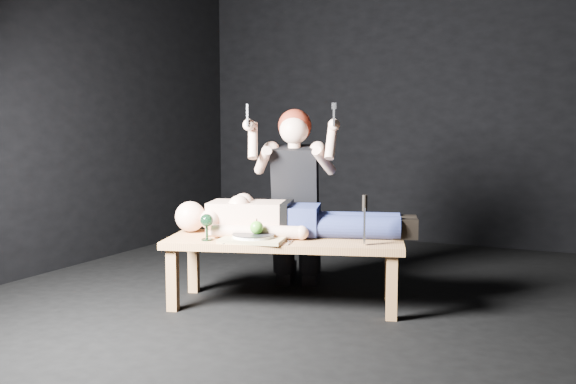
# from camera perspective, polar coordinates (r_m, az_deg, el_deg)

# --- Properties ---
(ground) EXTENTS (5.00, 5.00, 0.00)m
(ground) POSITION_cam_1_polar(r_m,az_deg,el_deg) (4.23, 5.26, -10.15)
(ground) COLOR black
(ground) RESTS_ON ground
(back_wall) EXTENTS (5.00, 0.00, 5.00)m
(back_wall) POSITION_cam_1_polar(r_m,az_deg,el_deg) (6.49, 13.09, 8.62)
(back_wall) COLOR black
(back_wall) RESTS_ON ground
(table) EXTENTS (1.64, 1.01, 0.45)m
(table) POSITION_cam_1_polar(r_m,az_deg,el_deg) (4.11, -0.30, -7.37)
(table) COLOR #B78443
(table) RESTS_ON ground
(lying_man) EXTENTS (1.66, 0.93, 0.27)m
(lying_man) POSITION_cam_1_polar(r_m,az_deg,el_deg) (4.17, 0.62, -2.14)
(lying_man) COLOR beige
(lying_man) RESTS_ON table
(kneeling_woman) EXTENTS (0.92, 0.98, 1.34)m
(kneeling_woman) POSITION_cam_1_polar(r_m,az_deg,el_deg) (4.53, 0.79, -0.40)
(kneeling_woman) COLOR black
(kneeling_woman) RESTS_ON ground
(serving_tray) EXTENTS (0.45, 0.37, 0.02)m
(serving_tray) POSITION_cam_1_polar(r_m,az_deg,el_deg) (3.95, -3.22, -4.39)
(serving_tray) COLOR tan
(serving_tray) RESTS_ON table
(plate) EXTENTS (0.32, 0.32, 0.02)m
(plate) POSITION_cam_1_polar(r_m,az_deg,el_deg) (3.95, -3.22, -4.07)
(plate) COLOR white
(plate) RESTS_ON serving_tray
(apple) EXTENTS (0.09, 0.09, 0.09)m
(apple) POSITION_cam_1_polar(r_m,az_deg,el_deg) (3.94, -2.91, -3.31)
(apple) COLOR #48911F
(apple) RESTS_ON plate
(goblet) EXTENTS (0.10, 0.10, 0.17)m
(goblet) POSITION_cam_1_polar(r_m,az_deg,el_deg) (4.00, -7.52, -3.24)
(goblet) COLOR black
(goblet) RESTS_ON table
(fork_flat) EXTENTS (0.06, 0.16, 0.01)m
(fork_flat) POSITION_cam_1_polar(r_m,az_deg,el_deg) (3.94, -5.61, -4.58)
(fork_flat) COLOR #B2B2B7
(fork_flat) RESTS_ON table
(knife_flat) EXTENTS (0.05, 0.16, 0.01)m
(knife_flat) POSITION_cam_1_polar(r_m,az_deg,el_deg) (3.88, 0.15, -4.71)
(knife_flat) COLOR #B2B2B7
(knife_flat) RESTS_ON table
(spoon_flat) EXTENTS (0.12, 0.14, 0.01)m
(spoon_flat) POSITION_cam_1_polar(r_m,az_deg,el_deg) (3.95, -0.08, -4.52)
(spoon_flat) COLOR #B2B2B7
(spoon_flat) RESTS_ON table
(carving_knife) EXTENTS (0.05, 0.05, 0.31)m
(carving_knife) POSITION_cam_1_polar(r_m,az_deg,el_deg) (3.82, 7.10, -2.59)
(carving_knife) COLOR #B2B2B7
(carving_knife) RESTS_ON table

